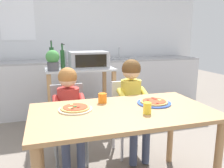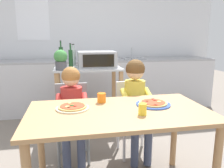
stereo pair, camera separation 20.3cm
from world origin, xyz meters
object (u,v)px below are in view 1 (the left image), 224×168
potted_herb_plant (53,60)px  drinking_cup_yellow (147,108)px  dining_table (123,122)px  pizza_plate_blue_rimmed (154,102)px  dining_chair_left (69,117)px  kitchen_island_cart (80,90)px  drinking_cup_orange (102,98)px  bottle_slim_sauce (64,57)px  toaster_oven (88,59)px  child_in_red_shirt (69,105)px  pizza_plate_cream (75,108)px  dining_chair_right (129,112)px  bottle_clear_vinegar (52,57)px  child_in_yellow_shirt (133,96)px  bottle_dark_olive_oil (63,59)px

potted_herb_plant → drinking_cup_yellow: (0.62, -1.37, -0.25)m
dining_table → pizza_plate_blue_rimmed: pizza_plate_blue_rimmed is taller
dining_chair_left → pizza_plate_blue_rimmed: 0.96m
kitchen_island_cart → drinking_cup_orange: kitchen_island_cart is taller
bottle_slim_sauce → dining_chair_left: size_ratio=0.38×
toaster_oven → child_in_red_shirt: bearing=-113.1°
pizza_plate_cream → dining_chair_right: bearing=40.4°
kitchen_island_cart → pizza_plate_cream: bearing=-100.4°
bottle_clear_vinegar → bottle_slim_sauce: bottle_clear_vinegar is taller
dining_chair_left → pizza_plate_cream: 0.65m
bottle_clear_vinegar → child_in_yellow_shirt: (0.79, -0.92, -0.35)m
dining_chair_right → child_in_red_shirt: child_in_red_shirt is taller
bottle_dark_olive_oil → child_in_red_shirt: bottle_dark_olive_oil is taller
bottle_clear_vinegar → dining_table: size_ratio=0.25×
dining_table → child_in_yellow_shirt: 0.65m
toaster_oven → dining_chair_right: size_ratio=0.63×
pizza_plate_cream → toaster_oven: bearing=74.5°
kitchen_island_cart → drinking_cup_yellow: bearing=-80.2°
toaster_oven → child_in_yellow_shirt: 0.97m
child_in_red_shirt → kitchen_island_cart: bearing=74.1°
bottle_dark_olive_oil → child_in_yellow_shirt: 1.06m
dining_table → drinking_cup_yellow: bearing=-41.7°
toaster_oven → drinking_cup_orange: 1.22m
bottle_clear_vinegar → potted_herb_plant: bottle_clear_vinegar is taller
bottle_slim_sauce → pizza_plate_cream: (-0.06, -1.53, -0.27)m
child_in_yellow_shirt → pizza_plate_blue_rimmed: 0.49m
bottle_dark_olive_oil → pizza_plate_blue_rimmed: bottle_dark_olive_oil is taller
kitchen_island_cart → bottle_clear_vinegar: bearing=167.8°
dining_chair_right → drinking_cup_orange: (-0.42, -0.44, 0.31)m
drinking_cup_yellow → dining_chair_left: bearing=121.5°
toaster_oven → dining_chair_left: 0.98m
bottle_dark_olive_oil → pizza_plate_blue_rimmed: (0.66, -1.25, -0.27)m
pizza_plate_cream → bottle_slim_sauce: bearing=87.9°
bottle_dark_olive_oil → dining_chair_left: bearing=-91.3°
bottle_clear_vinegar → pizza_plate_blue_rimmed: 1.64m
bottle_dark_olive_oil → child_in_yellow_shirt: bearing=-48.9°
child_in_red_shirt → pizza_plate_blue_rimmed: child_in_red_shirt is taller
bottle_slim_sauce → drinking_cup_yellow: size_ratio=3.56×
bottle_slim_sauce → toaster_oven: bearing=-32.9°
drinking_cup_yellow → drinking_cup_orange: 0.45m
dining_chair_right → pizza_plate_cream: size_ratio=3.05×
bottle_dark_olive_oil → bottle_clear_vinegar: bottle_clear_vinegar is taller
potted_herb_plant → toaster_oven: bearing=22.6°
child_in_yellow_shirt → dining_chair_right: bearing=90.0°
dining_chair_right → kitchen_island_cart: bearing=120.8°
bottle_slim_sauce → pizza_plate_blue_rimmed: bearing=-68.3°
dining_chair_left → potted_herb_plant: bearing=101.6°
dining_table → pizza_plate_cream: bearing=162.7°
kitchen_island_cart → toaster_oven: size_ratio=1.78×
dining_chair_right → dining_chair_left: bearing=179.0°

